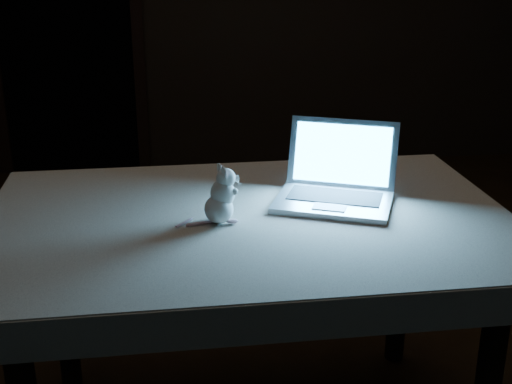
{
  "coord_description": "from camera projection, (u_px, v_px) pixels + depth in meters",
  "views": [
    {
      "loc": [
        -0.32,
        -2.36,
        1.56
      ],
      "look_at": [
        -0.12,
        -0.47,
        0.86
      ],
      "focal_mm": 48.0,
      "sensor_mm": 36.0,
      "label": 1
    }
  ],
  "objects": [
    {
      "name": "table",
      "position": [
        250.0,
        332.0,
        2.17
      ],
      "size": [
        1.49,
        0.98,
        0.78
      ],
      "primitive_type": null,
      "rotation": [
        0.0,
        0.0,
        0.03
      ],
      "color": "black",
      "rests_on": "floor"
    },
    {
      "name": "doorway",
      "position": [
        64.0,
        19.0,
        4.63
      ],
      "size": [
        1.06,
        0.36,
        2.13
      ],
      "primitive_type": null,
      "color": "black",
      "rests_on": "back_wall"
    },
    {
      "name": "tablecloth",
      "position": [
        264.0,
        233.0,
        2.05
      ],
      "size": [
        1.72,
        1.29,
        0.1
      ],
      "primitive_type": null,
      "rotation": [
        0.0,
        0.0,
        -0.17
      ],
      "color": "beige",
      "rests_on": "table"
    },
    {
      "name": "laptop",
      "position": [
        335.0,
        169.0,
        2.08
      ],
      "size": [
        0.44,
        0.42,
        0.24
      ],
      "primitive_type": null,
      "rotation": [
        0.0,
        0.0,
        -0.38
      ],
      "color": "#A7A6AB",
      "rests_on": "tablecloth"
    },
    {
      "name": "floor",
      "position": [
        272.0,
        350.0,
        2.77
      ],
      "size": [
        5.0,
        5.0,
        0.0
      ],
      "primitive_type": "plane",
      "color": "black",
      "rests_on": "ground"
    },
    {
      "name": "plush_mouse",
      "position": [
        219.0,
        195.0,
        1.96
      ],
      "size": [
        0.15,
        0.15,
        0.17
      ],
      "primitive_type": null,
      "rotation": [
        0.0,
        0.0,
        -0.24
      ],
      "color": "white",
      "rests_on": "tablecloth"
    }
  ]
}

